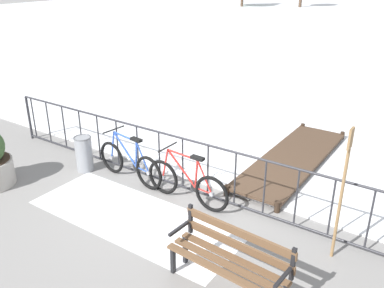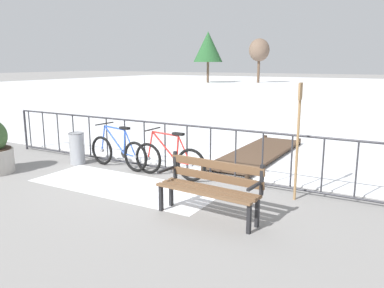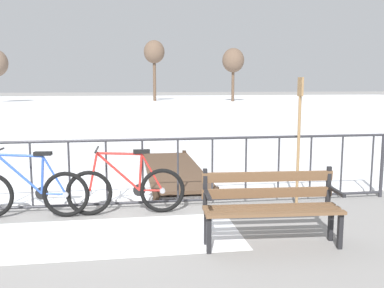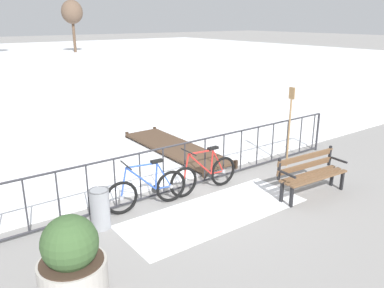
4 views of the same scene
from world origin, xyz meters
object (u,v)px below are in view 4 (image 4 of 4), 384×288
(bicycle_near_railing, at_px, (147,190))
(planter_with_shrub, at_px, (72,261))
(trash_bin, at_px, (100,208))
(park_bench, at_px, (310,171))
(bicycle_second, at_px, (204,175))
(oar_upright, at_px, (290,122))

(bicycle_near_railing, distance_m, planter_with_shrub, 2.66)
(trash_bin, bearing_deg, park_bench, -17.27)
(park_bench, bearing_deg, bicycle_second, 139.55)
(bicycle_near_railing, distance_m, oar_upright, 4.03)
(trash_bin, bearing_deg, oar_upright, 1.24)
(bicycle_near_railing, height_order, oar_upright, oar_upright)
(park_bench, bearing_deg, planter_with_shrub, -178.07)
(park_bench, xyz_separation_m, planter_with_shrub, (-5.13, -0.17, 0.01))
(park_bench, relative_size, trash_bin, 2.23)
(park_bench, bearing_deg, trash_bin, 162.73)
(bicycle_second, relative_size, oar_upright, 0.86)
(park_bench, bearing_deg, oar_upright, 56.66)
(bicycle_near_railing, relative_size, planter_with_shrub, 1.48)
(planter_with_shrub, xyz_separation_m, trash_bin, (1.03, 1.45, -0.15))
(oar_upright, bearing_deg, park_bench, -123.34)
(park_bench, relative_size, oar_upright, 0.82)
(bicycle_near_railing, height_order, planter_with_shrub, planter_with_shrub)
(bicycle_near_railing, bearing_deg, planter_with_shrub, -141.69)
(bicycle_second, bearing_deg, trash_bin, -176.35)
(bicycle_near_railing, xyz_separation_m, bicycle_second, (1.37, -0.04, 0.00))
(trash_bin, bearing_deg, bicycle_near_railing, 10.58)
(trash_bin, relative_size, oar_upright, 0.37)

